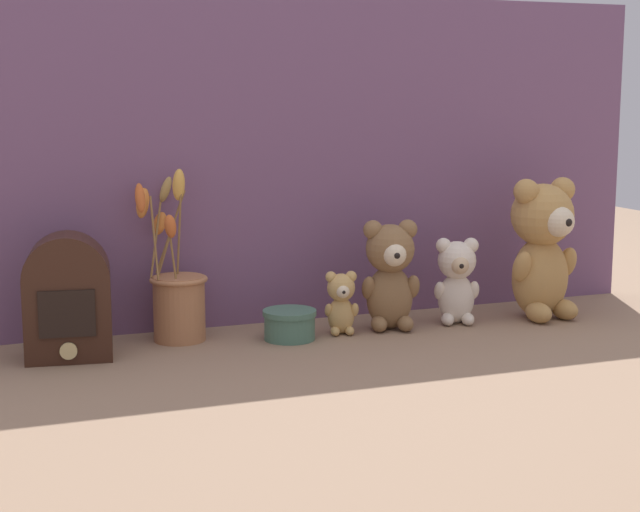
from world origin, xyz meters
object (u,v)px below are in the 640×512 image
object	(u,v)px
flower_vase	(177,295)
decorative_tin_tall	(290,324)
teddy_bear_small	(457,279)
teddy_bear_medium	(390,273)
teddy_bear_large	(544,246)
teddy_bear_tiny	(341,301)
vintage_radio	(68,297)

from	to	relation	value
flower_vase	decorative_tin_tall	xyz separation A→B (m)	(0.21, -0.07, -0.06)
teddy_bear_small	teddy_bear_medium	bearing A→B (deg)	178.96
teddy_bear_large	flower_vase	size ratio (longest dim) A/B	0.90
teddy_bear_small	decorative_tin_tall	bearing A→B (deg)	-178.84
teddy_bear_medium	decorative_tin_tall	bearing A→B (deg)	-177.33
teddy_bear_large	teddy_bear_small	xyz separation A→B (m)	(-0.20, 0.02, -0.06)
teddy_bear_large	decorative_tin_tall	distance (m)	0.59
teddy_bear_large	decorative_tin_tall	size ratio (longest dim) A/B	2.85
teddy_bear_tiny	vintage_radio	xyz separation A→B (m)	(-0.54, 0.01, 0.05)
teddy_bear_small	teddy_bear_tiny	bearing A→B (deg)	-179.78
teddy_bear_large	teddy_bear_medium	world-z (taller)	teddy_bear_large
teddy_bear_large	vintage_radio	size ratio (longest dim) A/B	1.32
teddy_bear_medium	teddy_bear_small	xyz separation A→B (m)	(0.15, -0.00, -0.02)
teddy_bear_medium	decorative_tin_tall	xyz separation A→B (m)	(-0.22, -0.01, -0.09)
flower_vase	vintage_radio	bearing A→B (deg)	-164.60
flower_vase	vintage_radio	distance (m)	0.23
teddy_bear_medium	flower_vase	size ratio (longest dim) A/B	0.67
teddy_bear_medium	teddy_bear_small	distance (m)	0.16
teddy_bear_large	vintage_radio	bearing A→B (deg)	178.37
vintage_radio	decorative_tin_tall	size ratio (longest dim) A/B	2.16
teddy_bear_small	teddy_bear_tiny	world-z (taller)	teddy_bear_small
teddy_bear_small	vintage_radio	bearing A→B (deg)	179.54
teddy_bear_tiny	flower_vase	size ratio (longest dim) A/B	0.38
flower_vase	teddy_bear_small	bearing A→B (deg)	-6.42
teddy_bear_large	decorative_tin_tall	bearing A→B (deg)	178.56
flower_vase	decorative_tin_tall	bearing A→B (deg)	-19.40
teddy_bear_medium	decorative_tin_tall	size ratio (longest dim) A/B	2.13
teddy_bear_medium	teddy_bear_tiny	bearing A→B (deg)	-178.02
teddy_bear_large	teddy_bear_tiny	distance (m)	0.47
teddy_bear_tiny	decorative_tin_tall	distance (m)	0.12
decorative_tin_tall	teddy_bear_large	bearing A→B (deg)	-1.44
teddy_bear_medium	teddy_bear_tiny	xyz separation A→B (m)	(-0.11, -0.00, -0.05)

